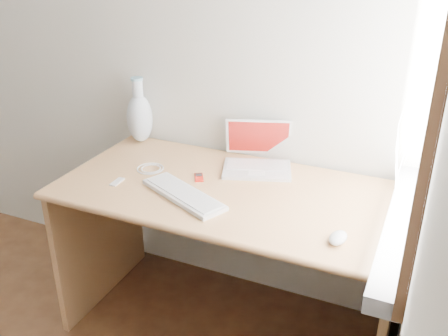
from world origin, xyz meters
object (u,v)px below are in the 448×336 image
at_px(external_keyboard, 183,194).
at_px(vase, 140,116).
at_px(desk, 236,223).
at_px(laptop, 260,158).

height_order(external_keyboard, vase, vase).
bearing_deg(desk, external_keyboard, -121.57).
relative_size(laptop, vase, 1.06).
bearing_deg(vase, desk, -19.17).
xyz_separation_m(laptop, vase, (-0.67, 0.05, 0.09)).
relative_size(desk, laptop, 4.06).
distance_m(desk, laptop, 0.31).
bearing_deg(laptop, vase, 156.54).
height_order(laptop, vase, vase).
bearing_deg(vase, external_keyboard, -42.55).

